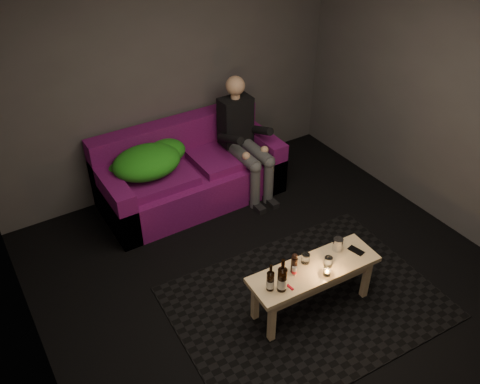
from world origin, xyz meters
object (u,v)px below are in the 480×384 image
(sofa, at_px, (189,174))
(coffee_table, at_px, (314,275))
(steel_cup, at_px, (338,244))
(beer_bottle_b, at_px, (282,279))
(beer_bottle_a, at_px, (270,281))
(person, at_px, (243,136))

(sofa, height_order, coffee_table, sofa)
(steel_cup, bearing_deg, beer_bottle_b, -169.79)
(beer_bottle_a, height_order, steel_cup, beer_bottle_a)
(beer_bottle_a, distance_m, steel_cup, 0.75)
(beer_bottle_b, distance_m, steel_cup, 0.69)
(sofa, relative_size, beer_bottle_b, 6.34)
(beer_bottle_b, bearing_deg, beer_bottle_a, 145.73)
(beer_bottle_b, bearing_deg, coffee_table, 7.77)
(beer_bottle_b, bearing_deg, sofa, 83.15)
(person, xyz_separation_m, coffee_table, (-0.48, -1.84, -0.30))
(coffee_table, bearing_deg, beer_bottle_b, -172.23)
(coffee_table, xyz_separation_m, beer_bottle_b, (-0.37, -0.05, 0.20))
(sofa, xyz_separation_m, beer_bottle_a, (-0.32, -2.00, 0.25))
(person, bearing_deg, beer_bottle_a, -116.59)
(beer_bottle_b, xyz_separation_m, steel_cup, (0.67, 0.12, -0.06))
(beer_bottle_b, height_order, steel_cup, beer_bottle_b)
(beer_bottle_a, relative_size, beer_bottle_b, 0.81)
(sofa, bearing_deg, beer_bottle_b, -96.85)
(person, height_order, beer_bottle_b, person)
(sofa, xyz_separation_m, steel_cup, (0.43, -1.93, 0.22))
(beer_bottle_a, relative_size, steel_cup, 2.15)
(beer_bottle_a, xyz_separation_m, steel_cup, (0.75, 0.07, -0.03))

